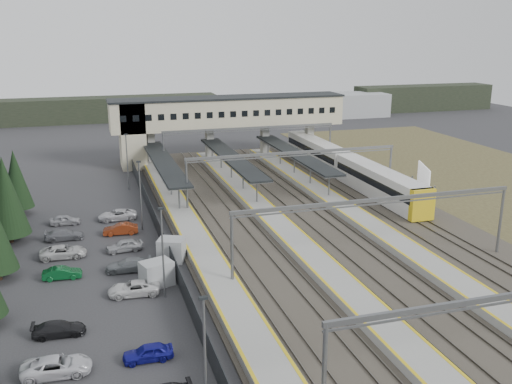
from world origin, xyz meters
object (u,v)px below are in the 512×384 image
object	(u,v)px
relay_cabin_near	(157,273)
train	(346,167)
footbridge	(213,116)
relay_cabin_far	(172,250)
billboard	(423,179)

from	to	relation	value
relay_cabin_near	train	world-z (taller)	train
footbridge	relay_cabin_far	bearing A→B (deg)	-108.22
relay_cabin_far	relay_cabin_near	bearing A→B (deg)	-112.31
train	billboard	xyz separation A→B (m)	(4.06, -14.44, 1.39)
billboard	train	bearing A→B (deg)	105.68
relay_cabin_far	train	world-z (taller)	train
relay_cabin_far	billboard	bearing A→B (deg)	15.01
relay_cabin_near	relay_cabin_far	distance (m)	5.65
relay_cabin_near	billboard	bearing A→B (deg)	21.61
footbridge	relay_cabin_near	bearing A→B (deg)	-108.68
relay_cabin_near	relay_cabin_far	world-z (taller)	relay_cabin_far
relay_cabin_near	train	xyz separation A→B (m)	(32.31, 28.85, 1.06)
relay_cabin_far	train	xyz separation A→B (m)	(30.17, 23.62, 1.03)
relay_cabin_far	billboard	world-z (taller)	billboard
relay_cabin_near	billboard	xyz separation A→B (m)	(36.37, 14.40, 2.45)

